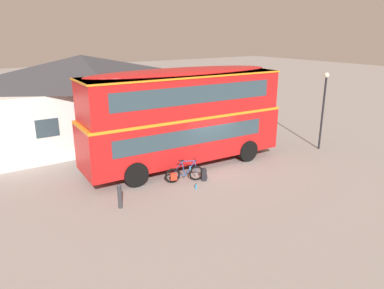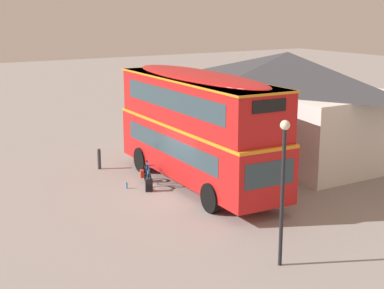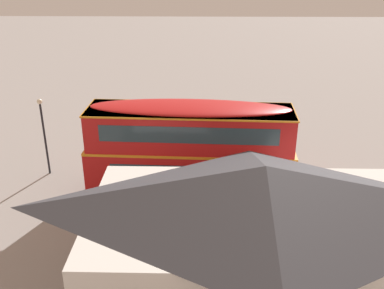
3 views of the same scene
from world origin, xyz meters
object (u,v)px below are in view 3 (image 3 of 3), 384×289
object	(u,v)px
double_decker_bus	(190,146)
water_bottle_blue_sports	(212,167)
backpack_on_ground	(197,169)
touring_bicycle	(213,171)
kerb_bollard	(272,163)
street_lamp	(43,128)

from	to	relation	value
double_decker_bus	water_bottle_blue_sports	size ratio (longest dim) A/B	39.87
backpack_on_ground	touring_bicycle	bearing A→B (deg)	158.00
backpack_on_ground	kerb_bollard	distance (m)	4.22
backpack_on_ground	street_lamp	xyz separation A→B (m)	(8.13, 0.04, 2.39)
water_bottle_blue_sports	street_lamp	size ratio (longest dim) A/B	0.06
street_lamp	kerb_bollard	xyz separation A→B (m)	(-12.32, -0.44, -2.19)
street_lamp	double_decker_bus	bearing A→B (deg)	165.02
double_decker_bus	touring_bicycle	world-z (taller)	double_decker_bus
kerb_bollard	water_bottle_blue_sports	bearing A→B (deg)	-3.53
double_decker_bus	kerb_bollard	world-z (taller)	double_decker_bus
backpack_on_ground	kerb_bollard	xyz separation A→B (m)	(-4.19, -0.40, 0.20)
kerb_bollard	street_lamp	bearing A→B (deg)	2.03
backpack_on_ground	water_bottle_blue_sports	size ratio (longest dim) A/B	2.29
backpack_on_ground	water_bottle_blue_sports	distance (m)	1.05
touring_bicycle	double_decker_bus	bearing A→B (deg)	56.05
double_decker_bus	street_lamp	bearing A→B (deg)	-14.98
double_decker_bus	touring_bicycle	size ratio (longest dim) A/B	5.91
double_decker_bus	kerb_bollard	size ratio (longest dim) A/B	10.41
touring_bicycle	street_lamp	bearing A→B (deg)	-1.98
touring_bicycle	street_lamp	distance (m)	9.29
water_bottle_blue_sports	kerb_bollard	xyz separation A→B (m)	(-3.36, 0.21, 0.38)
touring_bicycle	street_lamp	world-z (taller)	street_lamp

